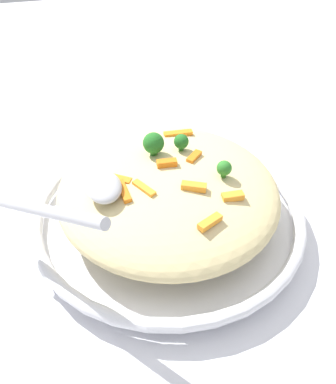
{
  "coord_description": "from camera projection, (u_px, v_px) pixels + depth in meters",
  "views": [
    {
      "loc": [
        -0.36,
        0.1,
        0.38
      ],
      "look_at": [
        0.0,
        0.0,
        0.06
      ],
      "focal_mm": 36.41,
      "sensor_mm": 36.0,
      "label": 1
    }
  ],
  "objects": [
    {
      "name": "ground_plane",
      "position": [
        168.0,
        224.0,
        0.53
      ],
      "size": [
        2.4,
        2.4,
        0.0
      ],
      "primitive_type": "plane",
      "color": "silver"
    },
    {
      "name": "serving_bowl",
      "position": [
        168.0,
        214.0,
        0.52
      ],
      "size": [
        0.35,
        0.35,
        0.04
      ],
      "color": "silver",
      "rests_on": "ground_plane"
    },
    {
      "name": "pasta_mound",
      "position": [
        168.0,
        189.0,
        0.49
      ],
      "size": [
        0.29,
        0.28,
        0.07
      ],
      "primitive_type": "ellipsoid",
      "color": "#DBC689",
      "rests_on": "serving_bowl"
    },
    {
      "name": "carrot_piece_0",
      "position": [
        178.0,
        133.0,
        0.54
      ],
      "size": [
        0.01,
        0.04,
        0.01
      ],
      "primitive_type": "cube",
      "rotation": [
        0.0,
        0.0,
        1.5
      ],
      "color": "orange",
      "rests_on": "pasta_mound"
    },
    {
      "name": "carrot_piece_1",
      "position": [
        233.0,
        196.0,
        0.44
      ],
      "size": [
        0.01,
        0.03,
        0.01
      ],
      "primitive_type": "cube",
      "rotation": [
        0.0,
        0.0,
        4.65
      ],
      "color": "orange",
      "rests_on": "pasta_mound"
    },
    {
      "name": "carrot_piece_2",
      "position": [
        118.0,
        181.0,
        0.45
      ],
      "size": [
        0.03,
        0.03,
        0.01
      ],
      "primitive_type": "cube",
      "rotation": [
        0.0,
        0.0,
        4.09
      ],
      "color": "orange",
      "rests_on": "pasta_mound"
    },
    {
      "name": "carrot_piece_3",
      "position": [
        194.0,
        157.0,
        0.49
      ],
      "size": [
        0.02,
        0.02,
        0.01
      ],
      "primitive_type": "cube",
      "rotation": [
        0.0,
        0.0,
        2.32
      ],
      "color": "orange",
      "rests_on": "pasta_mound"
    },
    {
      "name": "carrot_piece_4",
      "position": [
        194.0,
        187.0,
        0.44
      ],
      "size": [
        0.02,
        0.03,
        0.01
      ],
      "primitive_type": "cube",
      "rotation": [
        0.0,
        0.0,
        4.25
      ],
      "color": "orange",
      "rests_on": "pasta_mound"
    },
    {
      "name": "carrot_piece_5",
      "position": [
        124.0,
        191.0,
        0.44
      ],
      "size": [
        0.04,
        0.01,
        0.01
      ],
      "primitive_type": "cube",
      "rotation": [
        0.0,
        0.0,
        3.21
      ],
      "color": "orange",
      "rests_on": "pasta_mound"
    },
    {
      "name": "carrot_piece_6",
      "position": [
        210.0,
        222.0,
        0.41
      ],
      "size": [
        0.02,
        0.03,
        0.01
      ],
      "primitive_type": "cube",
      "rotation": [
        0.0,
        0.0,
        5.14
      ],
      "color": "orange",
      "rests_on": "pasta_mound"
    },
    {
      "name": "carrot_piece_7",
      "position": [
        170.0,
        163.0,
        0.47
      ],
      "size": [
        0.01,
        0.03,
        0.01
      ],
      "primitive_type": "cube",
      "rotation": [
        0.0,
        0.0,
        1.47
      ],
      "color": "orange",
      "rests_on": "pasta_mound"
    },
    {
      "name": "carrot_piece_8",
      "position": [
        144.0,
        189.0,
        0.44
      ],
      "size": [
        0.03,
        0.02,
        0.01
      ],
      "primitive_type": "cube",
      "rotation": [
        0.0,
        0.0,
        3.63
      ],
      "color": "orange",
      "rests_on": "pasta_mound"
    },
    {
      "name": "broccoli_floret_0",
      "position": [
        154.0,
        143.0,
        0.48
      ],
      "size": [
        0.03,
        0.03,
        0.03
      ],
      "color": "#205B1C",
      "rests_on": "pasta_mound"
    },
    {
      "name": "broccoli_floret_1",
      "position": [
        181.0,
        142.0,
        0.49
      ],
      "size": [
        0.02,
        0.02,
        0.02
      ],
      "color": "#205B1C",
      "rests_on": "pasta_mound"
    },
    {
      "name": "broccoli_floret_2",
      "position": [
        224.0,
        168.0,
        0.45
      ],
      "size": [
        0.02,
        0.02,
        0.02
      ],
      "color": "#296820",
      "rests_on": "pasta_mound"
    },
    {
      "name": "serving_spoon",
      "position": [
        83.0,
        195.0,
        0.41
      ],
      "size": [
        0.15,
        0.14,
        0.07
      ],
      "color": "#B7B7BC",
      "rests_on": "pasta_mound"
    }
  ]
}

